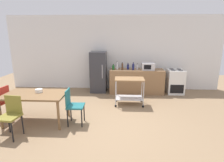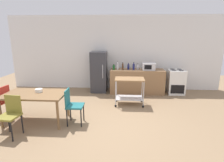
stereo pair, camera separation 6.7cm
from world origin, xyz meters
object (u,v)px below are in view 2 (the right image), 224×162
Objects in this scene: bottle_sparkling_water at (114,67)px; microwave at (149,66)px; bottle_soy_sauce at (128,67)px; fruit_bowl at (39,90)px; chair_red at (1,100)px; bottle_wine at (123,66)px; bottle_hot_sauce at (138,67)px; refrigerator at (99,72)px; chair_teal at (72,104)px; stove_oven at (176,82)px; kitchen_cart at (129,87)px; bottle_vinegar at (134,67)px; bottle_olive_oil at (118,66)px; chair_olive at (10,113)px; dining_table at (35,96)px.

microwave is (1.28, 0.01, 0.05)m from bottle_sparkling_water.
fruit_bowl is (-2.31, -2.48, -0.21)m from bottle_soy_sauce.
bottle_soy_sauce reaches higher than chair_red.
bottle_wine reaches higher than bottle_hot_sauce.
refrigerator is 3.37× the size of microwave.
chair_teal is 0.57× the size of refrigerator.
bottle_soy_sauce reaches higher than chair_teal.
fruit_bowl is at bearing -126.21° from bottle_sparkling_water.
stove_oven is 1.01× the size of kitchen_cart.
chair_red reaches higher than fruit_bowl.
chair_teal is 4.16m from stove_oven.
refrigerator is at bearing 130.28° from kitchen_cart.
bottle_soy_sauce is 0.21m from bottle_vinegar.
kitchen_cart is at bearing -104.69° from bottle_hot_sauce.
bottle_olive_oil reaches higher than bottle_wine.
bottle_sparkling_water is 0.66× the size of bottle_olive_oil.
fruit_bowl is (0.29, 0.80, 0.27)m from chair_olive.
fruit_bowl is (-2.66, -2.48, -0.19)m from bottle_hot_sauce.
kitchen_cart is 1.38m from bottle_sparkling_water.
chair_olive reaches higher than kitchen_cart.
microwave is at bearing -0.16° from bottle_wine.
refrigerator is at bearing 165.97° from bottle_sparkling_water.
kitchen_cart is at bearing -79.40° from bottle_wine.
bottle_wine is (2.39, 3.23, 0.50)m from chair_olive.
dining_table is 0.97× the size of refrigerator.
kitchen_cart is at bearing 44.44° from chair_olive.
dining_table is 3.76m from bottle_hot_sauce.
bottle_vinegar is (1.31, -0.18, 0.24)m from refrigerator.
bottle_wine is 1.13× the size of bottle_soy_sauce.
kitchen_cart is 2.94× the size of bottle_olive_oil.
bottle_olive_oil is at bearing -179.63° from stove_oven.
chair_teal is at bearing -11.41° from fruit_bowl.
bottle_vinegar is at bearing -8.15° from bottle_olive_oil.
chair_olive is 3.68× the size of bottle_soy_sauce.
chair_olive is 3.97m from bottle_olive_oil.
bottle_sparkling_water is at bearing -178.43° from stove_oven.
bottle_soy_sauce is 0.53× the size of microwave.
chair_red is 3.68× the size of bottle_soy_sauce.
stove_oven is (4.14, 2.60, -0.22)m from dining_table.
bottle_sparkling_water is at bearing 64.09° from chair_olive.
chair_olive is 4.43m from bottle_hot_sauce.
kitchen_cart is 1.25m from bottle_vinegar.
bottle_olive_oil is 1.28× the size of bottle_soy_sauce.
bottle_hot_sauce is at bearing 43.82° from dining_table.
bottle_sparkling_water is (-2.32, -0.06, 0.53)m from stove_oven.
refrigerator reaches higher than bottle_hot_sauce.
fruit_bowl is at bearing 77.02° from chair_olive.
kitchen_cart is at bearing 29.38° from dining_table.
chair_red is 4.20m from bottle_soy_sauce.
refrigerator is 6.41× the size of bottle_soy_sauce.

